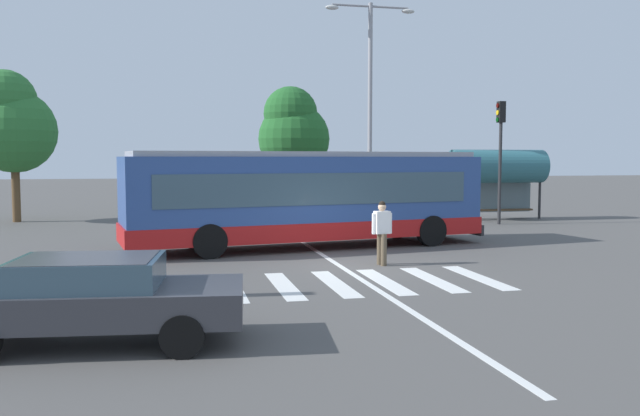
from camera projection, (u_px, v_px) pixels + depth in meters
ground_plane at (354, 265)px, 17.57m from camera, size 160.00×160.00×0.00m
city_transit_bus at (308, 198)px, 20.97m from camera, size 11.89×4.38×3.06m
pedestrian_crossing_street at (382, 229)px, 17.52m from camera, size 0.58×0.41×1.72m
foreground_sedan at (92, 295)px, 10.02m from camera, size 4.68×2.32×1.35m
parked_car_teal at (225, 201)px, 32.04m from camera, size 1.91×4.52×1.35m
parked_car_red at (279, 200)px, 32.65m from camera, size 2.03×4.58×1.35m
parked_car_black at (328, 199)px, 33.54m from camera, size 2.09×4.60×1.35m
traffic_light_far_corner at (500, 143)px, 28.25m from camera, size 0.33×0.32×5.28m
bus_stop_shelter at (497, 168)px, 30.50m from camera, size 4.56×1.54×3.25m
twin_arm_street_lamp at (370, 90)px, 29.20m from camera, size 4.09×0.32×9.67m
background_tree_left at (11, 123)px, 29.17m from camera, size 3.72×3.72×6.76m
background_tree_right at (293, 132)px, 38.38m from camera, size 4.18×4.18×7.02m
crosswalk_painted_stripes at (360, 282)px, 15.12m from camera, size 6.34×3.28×0.01m
lane_center_line at (323, 255)px, 19.42m from camera, size 0.16×24.00×0.01m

